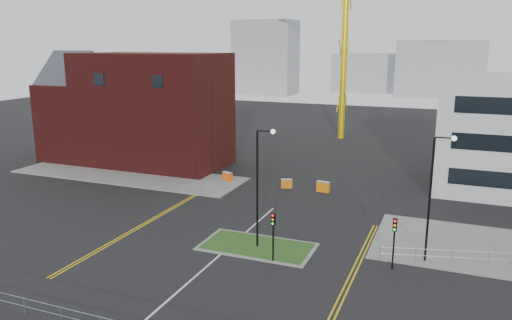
# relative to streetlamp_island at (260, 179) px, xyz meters

# --- Properties ---
(ground) EXTENTS (200.00, 200.00, 0.00)m
(ground) POSITION_rel_streetlamp_island_xyz_m (-2.22, -8.00, -5.41)
(ground) COLOR black
(ground) RESTS_ON ground
(pavement_left) EXTENTS (28.00, 8.00, 0.12)m
(pavement_left) POSITION_rel_streetlamp_island_xyz_m (-22.22, 14.00, -5.35)
(pavement_left) COLOR slate
(pavement_left) RESTS_ON ground
(island_kerb) EXTENTS (8.60, 4.60, 0.08)m
(island_kerb) POSITION_rel_streetlamp_island_xyz_m (-0.22, 0.00, -5.37)
(island_kerb) COLOR slate
(island_kerb) RESTS_ON ground
(grass_island) EXTENTS (8.00, 4.00, 0.12)m
(grass_island) POSITION_rel_streetlamp_island_xyz_m (-0.22, 0.00, -5.35)
(grass_island) COLOR #1C4517
(grass_island) RESTS_ON ground
(brick_building) EXTENTS (24.20, 10.07, 14.24)m
(brick_building) POSITION_rel_streetlamp_island_xyz_m (-25.19, 20.00, 1.44)
(brick_building) COLOR #4A1312
(brick_building) RESTS_ON ground
(streetlamp_island) EXTENTS (1.46, 0.36, 9.18)m
(streetlamp_island) POSITION_rel_streetlamp_island_xyz_m (0.00, 0.00, 0.00)
(streetlamp_island) COLOR black
(streetlamp_island) RESTS_ON ground
(streetlamp_right_near) EXTENTS (1.46, 0.36, 9.18)m
(streetlamp_right_near) POSITION_rel_streetlamp_island_xyz_m (12.00, 2.00, 0.00)
(streetlamp_right_near) COLOR black
(streetlamp_right_near) RESTS_ON ground
(traffic_light_island) EXTENTS (0.28, 0.33, 3.65)m
(traffic_light_island) POSITION_rel_streetlamp_island_xyz_m (1.78, -2.02, -2.85)
(traffic_light_island) COLOR black
(traffic_light_island) RESTS_ON ground
(traffic_light_right) EXTENTS (0.28, 0.33, 3.65)m
(traffic_light_right) POSITION_rel_streetlamp_island_xyz_m (9.78, -0.02, -2.85)
(traffic_light_right) COLOR black
(traffic_light_right) RESTS_ON ground
(railing_left) EXTENTS (6.05, 0.05, 1.10)m
(railing_left) POSITION_rel_streetlamp_island_xyz_m (-13.22, 10.00, -4.67)
(railing_left) COLOR gray
(railing_left) RESTS_ON ground
(centre_line) EXTENTS (0.15, 30.00, 0.01)m
(centre_line) POSITION_rel_streetlamp_island_xyz_m (-2.22, -6.00, -5.41)
(centre_line) COLOR silver
(centre_line) RESTS_ON ground
(yellow_left_a) EXTENTS (0.12, 24.00, 0.01)m
(yellow_left_a) POSITION_rel_streetlamp_island_xyz_m (-11.22, 2.00, -5.41)
(yellow_left_a) COLOR gold
(yellow_left_a) RESTS_ON ground
(yellow_left_b) EXTENTS (0.12, 24.00, 0.01)m
(yellow_left_b) POSITION_rel_streetlamp_island_xyz_m (-10.92, 2.00, -5.41)
(yellow_left_b) COLOR gold
(yellow_left_b) RESTS_ON ground
(yellow_right_a) EXTENTS (0.12, 20.00, 0.01)m
(yellow_right_a) POSITION_rel_streetlamp_island_xyz_m (7.28, -2.00, -5.41)
(yellow_right_a) COLOR gold
(yellow_right_a) RESTS_ON ground
(yellow_right_b) EXTENTS (0.12, 20.00, 0.01)m
(yellow_right_b) POSITION_rel_streetlamp_island_xyz_m (7.58, -2.00, -5.41)
(yellow_right_b) COLOR gold
(yellow_right_b) RESTS_ON ground
(skyline_a) EXTENTS (18.00, 12.00, 22.00)m
(skyline_a) POSITION_rel_streetlamp_island_xyz_m (-42.22, 112.00, 5.59)
(skyline_a) COLOR gray
(skyline_a) RESTS_ON ground
(skyline_b) EXTENTS (24.00, 12.00, 16.00)m
(skyline_b) POSITION_rel_streetlamp_island_xyz_m (7.78, 122.00, 2.59)
(skyline_b) COLOR gray
(skyline_b) RESTS_ON ground
(skyline_d) EXTENTS (30.00, 12.00, 12.00)m
(skyline_d) POSITION_rel_streetlamp_island_xyz_m (-10.22, 132.00, 0.59)
(skyline_d) COLOR gray
(skyline_d) RESTS_ON ground
(barrier_left) EXTENTS (1.34, 0.89, 1.07)m
(barrier_left) POSITION_rel_streetlamp_island_xyz_m (-10.22, 16.00, -4.83)
(barrier_left) COLOR #F4590D
(barrier_left) RESTS_ON ground
(barrier_mid) EXTENTS (1.41, 0.65, 1.14)m
(barrier_mid) POSITION_rel_streetlamp_island_xyz_m (0.78, 16.00, -4.80)
(barrier_mid) COLOR orange
(barrier_mid) RESTS_ON ground
(barrier_right) EXTENTS (1.24, 0.78, 0.99)m
(barrier_right) POSITION_rel_streetlamp_island_xyz_m (-3.22, 16.00, -4.87)
(barrier_right) COLOR orange
(barrier_right) RESTS_ON ground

